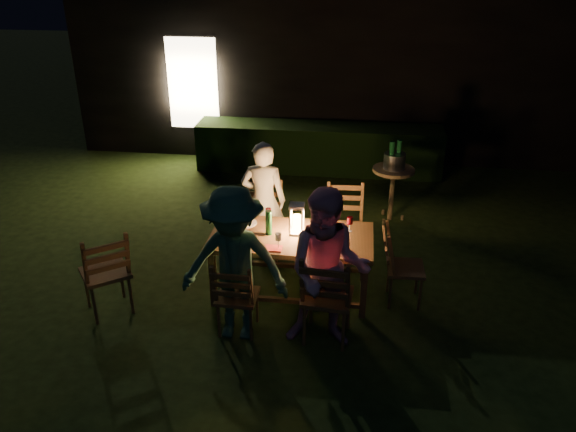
# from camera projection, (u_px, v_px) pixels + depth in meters

# --- Properties ---
(garden_envelope) EXTENTS (40.00, 40.00, 3.20)m
(garden_envelope) POSITION_uv_depth(u_px,v_px,m) (353.00, 55.00, 11.32)
(garden_envelope) COLOR black
(garden_envelope) RESTS_ON ground
(dining_table) EXTENTS (1.77, 0.89, 0.74)m
(dining_table) POSITION_uv_depth(u_px,v_px,m) (292.00, 241.00, 6.12)
(dining_table) COLOR brown
(dining_table) RESTS_ON ground
(chair_near_left) EXTENTS (0.41, 0.44, 0.90)m
(chair_near_left) POSITION_uv_depth(u_px,v_px,m) (238.00, 308.00, 5.66)
(chair_near_left) COLOR brown
(chair_near_left) RESTS_ON ground
(chair_near_right) EXTENTS (0.52, 0.55, 1.06)m
(chair_near_right) POSITION_uv_depth(u_px,v_px,m) (327.00, 312.00, 5.53)
(chair_near_right) COLOR brown
(chair_near_right) RESTS_ON ground
(chair_far_left) EXTENTS (0.47, 0.50, 1.00)m
(chair_far_left) POSITION_uv_depth(u_px,v_px,m) (264.00, 235.00, 7.02)
(chair_far_left) COLOR brown
(chair_far_left) RESTS_ON ground
(chair_far_right) EXTENTS (0.47, 0.51, 1.02)m
(chair_far_right) POSITION_uv_depth(u_px,v_px,m) (344.00, 240.00, 6.90)
(chair_far_right) COLOR brown
(chair_far_right) RESTS_ON ground
(chair_end) EXTENTS (0.45, 0.42, 0.92)m
(chair_end) POSITION_uv_depth(u_px,v_px,m) (403.00, 279.00, 6.15)
(chair_end) COLOR brown
(chair_end) RESTS_ON ground
(chair_spare) EXTENTS (0.67, 0.68, 1.04)m
(chair_spare) POSITION_uv_depth(u_px,v_px,m) (108.00, 286.00, 5.95)
(chair_spare) COLOR brown
(chair_spare) RESTS_ON ground
(person_house_side) EXTENTS (0.55, 0.37, 1.51)m
(person_house_side) POSITION_uv_depth(u_px,v_px,m) (264.00, 201.00, 6.87)
(person_house_side) COLOR beige
(person_house_side) RESTS_ON ground
(person_opp_right) EXTENTS (0.80, 0.63, 1.64)m
(person_opp_right) POSITION_uv_depth(u_px,v_px,m) (328.00, 271.00, 5.27)
(person_opp_right) COLOR pink
(person_opp_right) RESTS_ON ground
(person_opp_left) EXTENTS (1.05, 0.61, 1.62)m
(person_opp_left) POSITION_uv_depth(u_px,v_px,m) (234.00, 265.00, 5.38)
(person_opp_left) COLOR #2E5D45
(person_opp_left) RESTS_ON ground
(lantern) EXTENTS (0.16, 0.16, 0.35)m
(lantern) POSITION_uv_depth(u_px,v_px,m) (297.00, 221.00, 6.06)
(lantern) COLOR white
(lantern) RESTS_ON dining_table
(plate_far_left) EXTENTS (0.25, 0.25, 0.01)m
(plate_far_left) POSITION_uv_depth(u_px,v_px,m) (246.00, 223.00, 6.35)
(plate_far_left) COLOR white
(plate_far_left) RESTS_ON dining_table
(plate_near_left) EXTENTS (0.25, 0.25, 0.01)m
(plate_near_left) POSITION_uv_depth(u_px,v_px,m) (238.00, 241.00, 5.96)
(plate_near_left) COLOR white
(plate_near_left) RESTS_ON dining_table
(plate_far_right) EXTENTS (0.25, 0.25, 0.01)m
(plate_far_right) POSITION_uv_depth(u_px,v_px,m) (334.00, 228.00, 6.23)
(plate_far_right) COLOR white
(plate_far_right) RESTS_ON dining_table
(plate_near_right) EXTENTS (0.25, 0.25, 0.01)m
(plate_near_right) POSITION_uv_depth(u_px,v_px,m) (332.00, 247.00, 5.84)
(plate_near_right) COLOR white
(plate_near_right) RESTS_ON dining_table
(wineglass_a) EXTENTS (0.06, 0.06, 0.18)m
(wineglass_a) POSITION_uv_depth(u_px,v_px,m) (268.00, 215.00, 6.34)
(wineglass_a) COLOR #59070F
(wineglass_a) RESTS_ON dining_table
(wineglass_b) EXTENTS (0.06, 0.06, 0.18)m
(wineglass_b) POSITION_uv_depth(u_px,v_px,m) (224.00, 229.00, 6.03)
(wineglass_b) COLOR #59070F
(wineglass_b) RESTS_ON dining_table
(wineglass_c) EXTENTS (0.06, 0.06, 0.18)m
(wineglass_c) POSITION_uv_depth(u_px,v_px,m) (317.00, 242.00, 5.77)
(wineglass_c) COLOR #59070F
(wineglass_c) RESTS_ON dining_table
(wineglass_d) EXTENTS (0.06, 0.06, 0.18)m
(wineglass_d) POSITION_uv_depth(u_px,v_px,m) (350.00, 224.00, 6.14)
(wineglass_d) COLOR #59070F
(wineglass_d) RESTS_ON dining_table
(wineglass_e) EXTENTS (0.06, 0.06, 0.18)m
(wineglass_e) POSITION_uv_depth(u_px,v_px,m) (278.00, 241.00, 5.80)
(wineglass_e) COLOR silver
(wineglass_e) RESTS_ON dining_table
(bottle_table) EXTENTS (0.07, 0.07, 0.28)m
(bottle_table) POSITION_uv_depth(u_px,v_px,m) (269.00, 223.00, 6.06)
(bottle_table) COLOR #0F471E
(bottle_table) RESTS_ON dining_table
(napkin_left) EXTENTS (0.18, 0.14, 0.01)m
(napkin_left) POSITION_uv_depth(u_px,v_px,m) (273.00, 248.00, 5.82)
(napkin_left) COLOR red
(napkin_left) RESTS_ON dining_table
(napkin_right) EXTENTS (0.18, 0.14, 0.01)m
(napkin_right) POSITION_uv_depth(u_px,v_px,m) (341.00, 252.00, 5.76)
(napkin_right) COLOR red
(napkin_right) RESTS_ON dining_table
(phone) EXTENTS (0.14, 0.07, 0.01)m
(phone) POSITION_uv_depth(u_px,v_px,m) (230.00, 245.00, 5.90)
(phone) COLOR black
(phone) RESTS_ON dining_table
(side_table) EXTENTS (0.58, 0.58, 0.78)m
(side_table) POSITION_uv_depth(u_px,v_px,m) (393.00, 175.00, 7.82)
(side_table) COLOR brown
(side_table) RESTS_ON ground
(ice_bucket) EXTENTS (0.30, 0.30, 0.22)m
(ice_bucket) POSITION_uv_depth(u_px,v_px,m) (394.00, 161.00, 7.73)
(ice_bucket) COLOR #A5A8AD
(ice_bucket) RESTS_ON side_table
(bottle_bucket_a) EXTENTS (0.07, 0.07, 0.32)m
(bottle_bucket_a) POSITION_uv_depth(u_px,v_px,m) (391.00, 158.00, 7.68)
(bottle_bucket_a) COLOR #0F471E
(bottle_bucket_a) RESTS_ON side_table
(bottle_bucket_b) EXTENTS (0.07, 0.07, 0.32)m
(bottle_bucket_b) POSITION_uv_depth(u_px,v_px,m) (398.00, 157.00, 7.74)
(bottle_bucket_b) COLOR #0F471E
(bottle_bucket_b) RESTS_ON side_table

